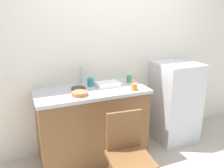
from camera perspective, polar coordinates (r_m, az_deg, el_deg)
back_wall at (r=3.20m, az=0.44°, el=6.58°), size 4.80×0.10×2.44m
cabinet_base at (r=2.99m, az=-4.87°, el=-10.08°), size 1.30×0.60×0.88m
countertop at (r=2.81m, az=-5.11°, el=-1.67°), size 1.34×0.64×0.04m
faucet at (r=2.98m, az=-7.56°, el=2.15°), size 0.02×0.02×0.23m
refrigerator at (r=3.49m, az=14.93°, el=-4.20°), size 0.57×0.59×1.14m
chair at (r=2.36m, az=3.97°, el=-16.59°), size 0.43×0.43×0.89m
dish_tray at (r=2.89m, az=-1.01°, el=-0.08°), size 0.28×0.20×0.05m
terracotta_bowl at (r=2.61m, az=-7.90°, el=-2.32°), size 0.18×0.18×0.04m
hotplate at (r=2.82m, az=-8.20°, el=-1.07°), size 0.17×0.17×0.02m
cup_orange at (r=2.77m, az=5.44°, el=-0.71°), size 0.07×0.07×0.07m
cup_teal at (r=2.91m, az=-5.27°, el=0.50°), size 0.08×0.08×0.10m
cup_green at (r=3.08m, az=4.18°, el=1.35°), size 0.07×0.07×0.09m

